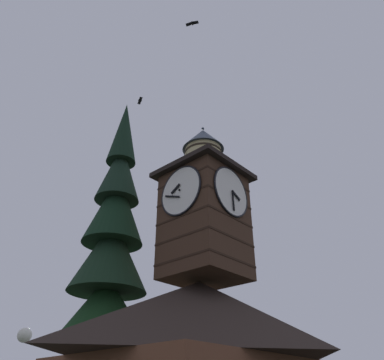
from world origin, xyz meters
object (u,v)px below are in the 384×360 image
at_px(pine_tree_behind, 108,281).
at_px(flying_bird_low, 192,23).
at_px(building_main, 200,360).
at_px(pine_tree_aside, 199,311).
at_px(flying_bird_high, 140,100).
at_px(clock_tower, 204,209).
at_px(moon, 25,335).

relative_size(pine_tree_behind, flying_bird_low, 28.80).
height_order(building_main, pine_tree_aside, pine_tree_aside).
xyz_separation_m(building_main, flying_bird_low, (4.07, 3.25, 14.67)).
relative_size(building_main, flying_bird_low, 17.27).
height_order(flying_bird_high, flying_bird_low, flying_bird_low).
height_order(pine_tree_behind, pine_tree_aside, pine_tree_behind).
bearing_deg(pine_tree_behind, clock_tower, 117.89).
bearing_deg(pine_tree_aside, flying_bird_high, 18.27).
bearing_deg(clock_tower, flying_bird_low, 35.39).
bearing_deg(flying_bird_low, flying_bird_high, -107.48).
bearing_deg(building_main, flying_bird_high, -52.74).
bearing_deg(pine_tree_behind, moon, -111.22).
distance_m(clock_tower, moon, 46.36).
distance_m(pine_tree_behind, moon, 43.11).
xyz_separation_m(pine_tree_behind, flying_bird_high, (-0.10, 1.16, 10.97)).
bearing_deg(moon, flying_bird_low, 69.84).
height_order(moon, flying_bird_low, flying_bird_low).
bearing_deg(flying_bird_high, pine_tree_aside, -161.73).
distance_m(building_main, pine_tree_aside, 9.29).
bearing_deg(building_main, flying_bird_low, 38.64).
xyz_separation_m(building_main, moon, (-13.30, -44.08, 6.65)).
height_order(pine_tree_behind, flying_bird_high, pine_tree_behind).
height_order(building_main, pine_tree_behind, pine_tree_behind).
height_order(clock_tower, flying_bird_high, flying_bird_high).
bearing_deg(moon, flying_bird_high, 69.46).
bearing_deg(pine_tree_behind, flying_bird_low, 75.95).
relative_size(clock_tower, pine_tree_behind, 0.48).
distance_m(clock_tower, pine_tree_behind, 5.92).
bearing_deg(building_main, pine_tree_behind, -60.49).
relative_size(building_main, flying_bird_high, 16.49).
relative_size(building_main, pine_tree_aside, 0.63).
xyz_separation_m(moon, flying_bird_high, (15.46, 41.25, 7.93)).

